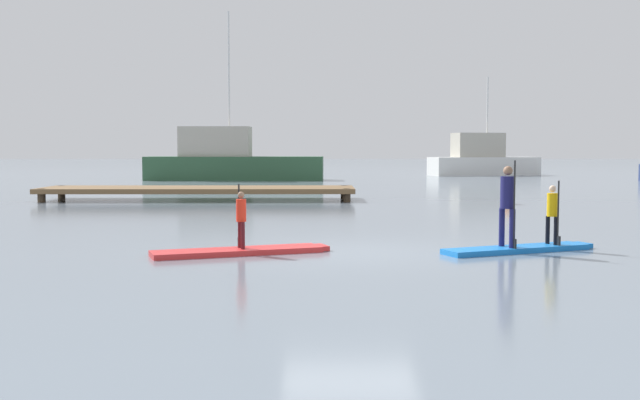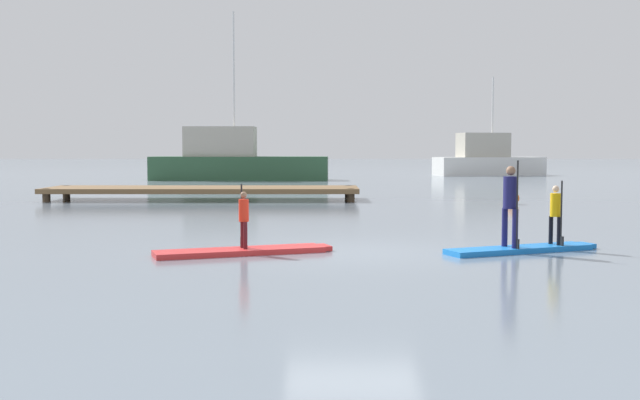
% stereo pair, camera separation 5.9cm
% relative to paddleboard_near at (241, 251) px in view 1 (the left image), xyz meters
% --- Properties ---
extents(ground_plane, '(240.00, 240.00, 0.00)m').
position_rel_paddleboard_near_xyz_m(ground_plane, '(2.01, 0.17, -0.05)').
color(ground_plane, slate).
extents(paddleboard_near, '(3.29, 1.69, 0.10)m').
position_rel_paddleboard_near_xyz_m(paddleboard_near, '(0.00, 0.00, 0.00)').
color(paddleboard_near, red).
rests_on(paddleboard_near, ground).
extents(paddler_child_solo, '(0.23, 0.36, 1.18)m').
position_rel_paddleboard_near_xyz_m(paddler_child_solo, '(-0.00, 0.01, 0.63)').
color(paddler_child_solo, '#4C1419').
rests_on(paddler_child_solo, paddleboard_near).
extents(paddleboard_far, '(3.09, 1.68, 0.10)m').
position_rel_paddleboard_near_xyz_m(paddleboard_far, '(5.19, 0.27, -0.00)').
color(paddleboard_far, blue).
rests_on(paddleboard_far, ground).
extents(paddler_adult, '(0.35, 0.46, 1.61)m').
position_rel_paddleboard_near_xyz_m(paddler_adult, '(4.92, 0.15, 0.91)').
color(paddler_adult, '#19194C').
rests_on(paddler_adult, paddleboard_far).
extents(paddler_child_front, '(0.26, 0.38, 1.23)m').
position_rel_paddleboard_near_xyz_m(paddler_child_front, '(5.88, 0.54, 0.69)').
color(paddler_child_front, black).
rests_on(paddler_child_front, paddleboard_far).
extents(fishing_boat_white_large, '(10.69, 2.76, 10.04)m').
position_rel_paddleboard_near_xyz_m(fishing_boat_white_large, '(-3.77, 31.95, 1.12)').
color(fishing_boat_white_large, '#2D5638').
rests_on(fishing_boat_white_large, ground).
extents(fishing_boat_green_midground, '(8.04, 3.93, 6.90)m').
position_rel_paddleboard_near_xyz_m(fishing_boat_green_midground, '(13.17, 39.62, 1.07)').
color(fishing_boat_green_midground, silver).
rests_on(fishing_boat_green_midground, ground).
extents(floating_dock, '(11.51, 2.75, 0.48)m').
position_rel_paddleboard_near_xyz_m(floating_dock, '(-2.96, 14.39, 0.34)').
color(floating_dock, brown).
rests_on(floating_dock, ground).
extents(mooring_buoy_near, '(0.43, 0.43, 0.43)m').
position_rel_paddleboard_near_xyz_m(mooring_buoy_near, '(8.04, 12.20, 0.17)').
color(mooring_buoy_near, orange).
rests_on(mooring_buoy_near, ground).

